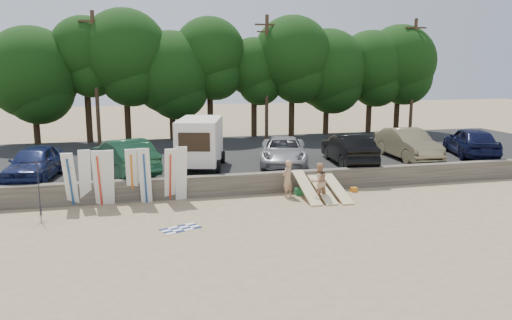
# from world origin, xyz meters

# --- Properties ---
(ground) EXTENTS (120.00, 120.00, 0.00)m
(ground) POSITION_xyz_m (0.00, 0.00, 0.00)
(ground) COLOR tan
(ground) RESTS_ON ground
(seawall) EXTENTS (44.00, 0.50, 1.00)m
(seawall) POSITION_xyz_m (0.00, 3.00, 0.50)
(seawall) COLOR #6B6356
(seawall) RESTS_ON ground
(parking_lot) EXTENTS (44.00, 14.50, 0.70)m
(parking_lot) POSITION_xyz_m (0.00, 10.50, 0.35)
(parking_lot) COLOR #282828
(parking_lot) RESTS_ON ground
(treeline) EXTENTS (34.05, 6.73, 9.40)m
(treeline) POSITION_xyz_m (-0.35, 17.52, 6.29)
(treeline) COLOR #382616
(treeline) RESTS_ON parking_lot
(utility_poles) EXTENTS (25.80, 0.26, 9.00)m
(utility_poles) POSITION_xyz_m (2.00, 16.00, 5.43)
(utility_poles) COLOR #473321
(utility_poles) RESTS_ON parking_lot
(box_trailer) EXTENTS (3.19, 4.54, 2.64)m
(box_trailer) POSITION_xyz_m (-4.29, 6.38, 2.18)
(box_trailer) COLOR white
(box_trailer) RESTS_ON parking_lot
(car_0) EXTENTS (2.55, 5.01, 1.63)m
(car_0) POSITION_xyz_m (-12.37, 5.48, 1.52)
(car_0) COLOR #161F4D
(car_0) RESTS_ON parking_lot
(car_1) EXTENTS (3.61, 5.73, 1.78)m
(car_1) POSITION_xyz_m (-8.22, 5.86, 1.59)
(car_1) COLOR #174027
(car_1) RESTS_ON parking_lot
(car_2) EXTENTS (3.90, 5.85, 1.49)m
(car_2) POSITION_xyz_m (0.32, 6.21, 1.45)
(car_2) COLOR #9F9EA3
(car_2) RESTS_ON parking_lot
(car_3) EXTENTS (2.33, 5.29, 1.69)m
(car_3) POSITION_xyz_m (3.88, 5.49, 1.55)
(car_3) COLOR black
(car_3) RESTS_ON parking_lot
(car_4) EXTENTS (2.09, 5.40, 1.75)m
(car_4) POSITION_xyz_m (7.90, 6.08, 1.58)
(car_4) COLOR #7F7250
(car_4) RESTS_ON parking_lot
(car_5) EXTENTS (3.60, 5.62, 1.78)m
(car_5) POSITION_xyz_m (12.06, 5.96, 1.59)
(car_5) COLOR black
(car_5) RESTS_ON parking_lot
(surfboard_upright_0) EXTENTS (0.59, 0.89, 2.50)m
(surfboard_upright_0) POSITION_xyz_m (-10.44, 2.45, 1.25)
(surfboard_upright_0) COLOR white
(surfboard_upright_0) RESTS_ON ground
(surfboard_upright_1) EXTENTS (0.58, 0.65, 2.56)m
(surfboard_upright_1) POSITION_xyz_m (-9.85, 2.62, 1.28)
(surfboard_upright_1) COLOR white
(surfboard_upright_1) RESTS_ON ground
(surfboard_upright_2) EXTENTS (0.57, 0.72, 2.54)m
(surfboard_upright_2) POSITION_xyz_m (-9.24, 2.46, 1.27)
(surfboard_upright_2) COLOR white
(surfboard_upright_2) RESTS_ON ground
(surfboard_upright_3) EXTENTS (0.58, 0.72, 2.54)m
(surfboard_upright_3) POSITION_xyz_m (-8.87, 2.44, 1.27)
(surfboard_upright_3) COLOR white
(surfboard_upright_3) RESTS_ON ground
(surfboard_upright_4) EXTENTS (0.52, 0.75, 2.52)m
(surfboard_upright_4) POSITION_xyz_m (-7.86, 2.65, 1.26)
(surfboard_upright_4) COLOR white
(surfboard_upright_4) RESTS_ON ground
(surfboard_upright_5) EXTENTS (0.60, 0.80, 2.53)m
(surfboard_upright_5) POSITION_xyz_m (-7.36, 2.64, 1.26)
(surfboard_upright_5) COLOR white
(surfboard_upright_5) RESTS_ON ground
(surfboard_upright_6) EXTENTS (0.58, 0.62, 2.56)m
(surfboard_upright_6) POSITION_xyz_m (-7.28, 2.40, 1.28)
(surfboard_upright_6) COLOR white
(surfboard_upright_6) RESTS_ON ground
(surfboard_upright_7) EXTENTS (0.54, 0.84, 2.50)m
(surfboard_upright_7) POSITION_xyz_m (-6.18, 2.46, 1.25)
(surfboard_upright_7) COLOR white
(surfboard_upright_7) RESTS_ON ground
(surfboard_upright_8) EXTENTS (0.53, 0.60, 2.56)m
(surfboard_upright_8) POSITION_xyz_m (-5.68, 2.48, 1.28)
(surfboard_upright_8) COLOR white
(surfboard_upright_8) RESTS_ON ground
(surfboard_low_0) EXTENTS (0.56, 2.85, 1.07)m
(surfboard_low_0) POSITION_xyz_m (0.00, 1.51, 0.54)
(surfboard_low_0) COLOR beige
(surfboard_low_0) RESTS_ON ground
(surfboard_low_1) EXTENTS (0.56, 2.90, 0.91)m
(surfboard_low_1) POSITION_xyz_m (0.73, 1.50, 0.46)
(surfboard_low_1) COLOR beige
(surfboard_low_1) RESTS_ON ground
(surfboard_low_2) EXTENTS (0.56, 2.90, 0.90)m
(surfboard_low_2) POSITION_xyz_m (1.46, 1.40, 0.45)
(surfboard_low_2) COLOR beige
(surfboard_low_2) RESTS_ON ground
(beachgoer_a) EXTENTS (0.77, 0.74, 1.77)m
(beachgoer_a) POSITION_xyz_m (-0.76, 2.03, 0.89)
(beachgoer_a) COLOR tan
(beachgoer_a) RESTS_ON ground
(beachgoer_b) EXTENTS (0.97, 0.82, 1.77)m
(beachgoer_b) POSITION_xyz_m (0.42, 1.04, 0.89)
(beachgoer_b) COLOR tan
(beachgoer_b) RESTS_ON ground
(cooler) EXTENTS (0.38, 0.30, 0.32)m
(cooler) POSITION_xyz_m (-0.12, 2.20, 0.16)
(cooler) COLOR #258A47
(cooler) RESTS_ON ground
(gear_bag) EXTENTS (0.32, 0.28, 0.22)m
(gear_bag) POSITION_xyz_m (2.69, 2.12, 0.11)
(gear_bag) COLOR orange
(gear_bag) RESTS_ON ground
(beach_towel) EXTENTS (1.97, 1.97, 0.00)m
(beach_towel) POSITION_xyz_m (-6.12, -1.50, 0.01)
(beach_towel) COLOR white
(beach_towel) RESTS_ON ground
(beach_umbrella) EXTENTS (2.80, 2.75, 2.38)m
(beach_umbrella) POSITION_xyz_m (-11.51, 1.64, 1.19)
(beach_umbrella) COLOR black
(beach_umbrella) RESTS_ON ground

